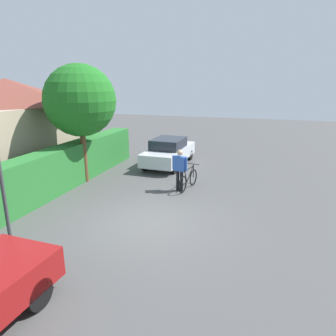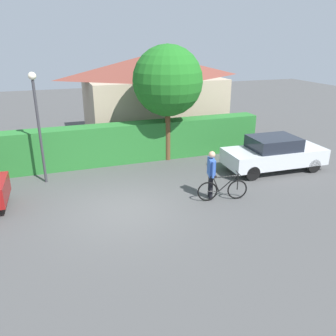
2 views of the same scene
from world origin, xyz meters
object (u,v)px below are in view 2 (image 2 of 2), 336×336
(parked_car_far, at_px, (274,153))
(tree_kerbside, at_px, (168,81))
(bicycle, at_px, (223,189))
(street_lamp, at_px, (37,114))
(person_rider, at_px, (211,171))

(parked_car_far, height_order, tree_kerbside, tree_kerbside)
(bicycle, bearing_deg, street_lamp, 147.25)
(street_lamp, bearing_deg, person_rider, -32.23)
(bicycle, relative_size, tree_kerbside, 0.35)
(parked_car_far, distance_m, person_rider, 4.07)
(bicycle, xyz_separation_m, street_lamp, (-5.75, 3.70, 2.31))
(parked_car_far, xyz_separation_m, street_lamp, (-9.15, 1.79, 1.97))
(street_lamp, xyz_separation_m, tree_kerbside, (5.37, 0.93, 0.85))
(bicycle, bearing_deg, parked_car_far, 29.41)
(bicycle, bearing_deg, tree_kerbside, 94.75)
(tree_kerbside, bearing_deg, street_lamp, -170.15)
(tree_kerbside, bearing_deg, parked_car_far, -35.75)
(person_rider, bearing_deg, bicycle, -40.54)
(parked_car_far, bearing_deg, tree_kerbside, 144.25)
(street_lamp, bearing_deg, bicycle, -32.75)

